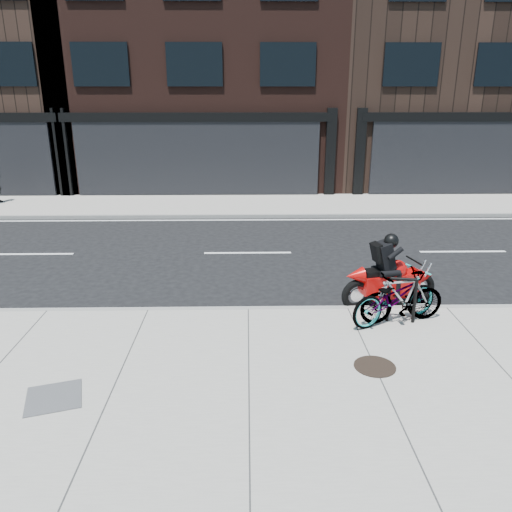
{
  "coord_description": "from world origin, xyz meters",
  "views": [
    {
      "loc": [
        -0.01,
        -11.1,
        4.31
      ],
      "look_at": [
        0.18,
        -0.95,
        0.9
      ],
      "focal_mm": 35.0,
      "sensor_mm": 36.0,
      "label": 1
    }
  ],
  "objects_px": {
    "bicycle_front": "(395,297)",
    "motorcycle": "(394,277)",
    "utility_grate": "(54,397)",
    "bike_rack": "(402,296)",
    "bicycle_rear": "(402,297)",
    "manhole_cover": "(375,366)"
  },
  "relations": [
    {
      "from": "utility_grate",
      "to": "bicycle_front",
      "type": "bearing_deg",
      "value": 23.17
    },
    {
      "from": "bike_rack",
      "to": "utility_grate",
      "type": "bearing_deg",
      "value": -157.33
    },
    {
      "from": "bike_rack",
      "to": "motorcycle",
      "type": "height_order",
      "value": "motorcycle"
    },
    {
      "from": "bicycle_front",
      "to": "motorcycle",
      "type": "distance_m",
      "value": 1.06
    },
    {
      "from": "motorcycle",
      "to": "manhole_cover",
      "type": "distance_m",
      "value": 2.87
    },
    {
      "from": "motorcycle",
      "to": "bicycle_rear",
      "type": "bearing_deg",
      "value": -111.29
    },
    {
      "from": "manhole_cover",
      "to": "utility_grate",
      "type": "height_order",
      "value": "same"
    },
    {
      "from": "bicycle_front",
      "to": "motorcycle",
      "type": "height_order",
      "value": "motorcycle"
    },
    {
      "from": "bicycle_front",
      "to": "manhole_cover",
      "type": "height_order",
      "value": "bicycle_front"
    },
    {
      "from": "motorcycle",
      "to": "manhole_cover",
      "type": "xyz_separation_m",
      "value": [
        -1.01,
        -2.64,
        -0.51
      ]
    },
    {
      "from": "bicycle_front",
      "to": "bicycle_rear",
      "type": "relative_size",
      "value": 1.14
    },
    {
      "from": "bicycle_rear",
      "to": "utility_grate",
      "type": "xyz_separation_m",
      "value": [
        -5.65,
        -2.36,
        -0.49
      ]
    },
    {
      "from": "bike_rack",
      "to": "utility_grate",
      "type": "distance_m",
      "value": 6.14
    },
    {
      "from": "bicycle_front",
      "to": "utility_grate",
      "type": "distance_m",
      "value": 6.02
    },
    {
      "from": "bicycle_front",
      "to": "utility_grate",
      "type": "height_order",
      "value": "bicycle_front"
    },
    {
      "from": "bicycle_rear",
      "to": "motorcycle",
      "type": "bearing_deg",
      "value": 161.6
    },
    {
      "from": "motorcycle",
      "to": "manhole_cover",
      "type": "height_order",
      "value": "motorcycle"
    },
    {
      "from": "bike_rack",
      "to": "motorcycle",
      "type": "bearing_deg",
      "value": 82.2
    },
    {
      "from": "bike_rack",
      "to": "bicycle_front",
      "type": "xyz_separation_m",
      "value": [
        -0.14,
        -0.0,
        -0.02
      ]
    },
    {
      "from": "bicycle_front",
      "to": "manhole_cover",
      "type": "relative_size",
      "value": 2.87
    },
    {
      "from": "bicycle_front",
      "to": "manhole_cover",
      "type": "distance_m",
      "value": 1.84
    },
    {
      "from": "manhole_cover",
      "to": "bike_rack",
      "type": "bearing_deg",
      "value": 61.69
    }
  ]
}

